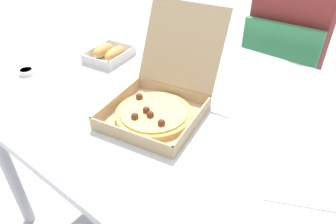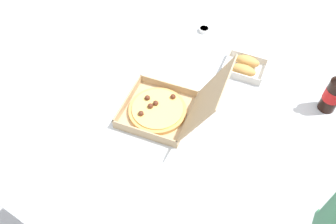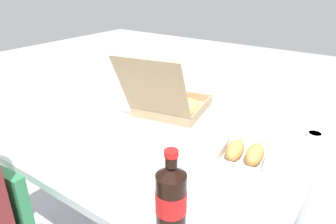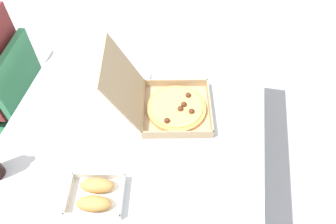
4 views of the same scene
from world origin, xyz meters
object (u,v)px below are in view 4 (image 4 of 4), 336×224
object	(u,v)px
chair	(10,102)
pizza_box_open	(168,104)
paper_menu	(186,39)
bread_side_box	(96,195)

from	to	relation	value
chair	pizza_box_open	size ratio (longest dim) A/B	1.81
chair	paper_menu	distance (m)	0.99
pizza_box_open	bread_side_box	world-z (taller)	pizza_box_open
pizza_box_open	paper_menu	world-z (taller)	pizza_box_open
pizza_box_open	bread_side_box	bearing A→B (deg)	157.96
chair	bread_side_box	size ratio (longest dim) A/B	3.94
bread_side_box	paper_menu	distance (m)	0.93
bread_side_box	paper_menu	size ratio (longest dim) A/B	1.00
pizza_box_open	paper_menu	distance (m)	0.48
chair	bread_side_box	xyz separation A→B (m)	(-0.52, -0.70, 0.27)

